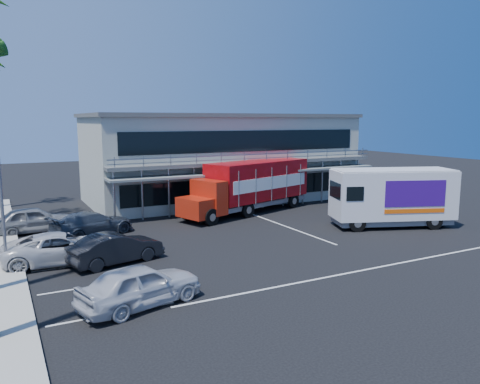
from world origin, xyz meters
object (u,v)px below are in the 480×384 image
red_truck (251,185)px  white_van (392,196)px  parked_car_a (140,285)px  parked_car_b (116,248)px

red_truck → white_van: 10.08m
white_van → parked_car_a: size_ratio=1.72×
white_van → parked_car_b: (-17.53, 0.34, -1.23)m
red_truck → parked_car_a: red_truck is taller
red_truck → parked_car_b: size_ratio=2.56×
white_van → parked_car_a: white_van is taller
red_truck → white_van: (5.76, -8.27, -0.10)m
parked_car_a → parked_car_b: parked_car_a is taller
parked_car_a → parked_car_b: bearing=-19.6°
red_truck → parked_car_a: (-12.19, -13.57, -1.28)m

